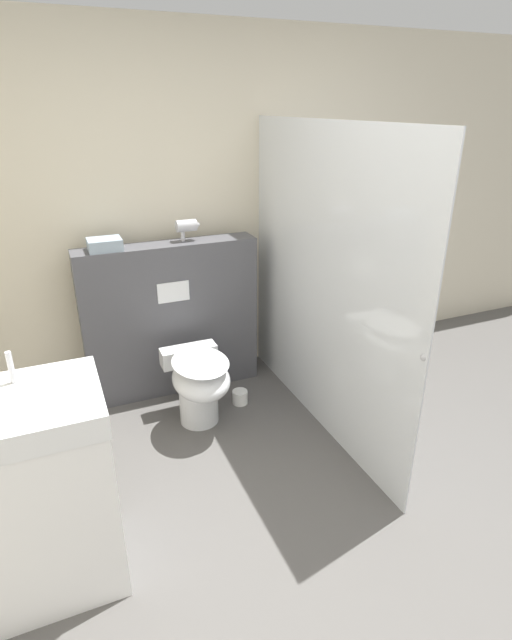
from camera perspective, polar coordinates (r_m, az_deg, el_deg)
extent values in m
plane|color=#565451|center=(2.69, 10.07, -24.56)|extent=(12.00, 12.00, 0.00)
cube|color=beige|center=(3.74, -5.89, 12.05)|extent=(8.00, 0.06, 2.50)
cube|color=#4C4C51|center=(3.64, -9.59, 0.09)|extent=(1.24, 0.21, 1.12)
cube|color=white|center=(3.45, -9.42, 3.17)|extent=(0.22, 0.01, 0.14)
cube|color=silver|center=(3.10, 7.54, 3.86)|extent=(0.01, 1.94, 1.91)
sphere|color=#B2B2B7|center=(2.42, 18.67, -4.05)|extent=(0.04, 0.04, 0.04)
cylinder|color=white|center=(3.40, -6.58, -8.89)|extent=(0.26, 0.26, 0.34)
ellipsoid|color=white|center=(3.23, -6.30, -6.70)|extent=(0.36, 0.47, 0.22)
ellipsoid|color=white|center=(3.17, -6.40, -4.80)|extent=(0.35, 0.46, 0.02)
cube|color=white|center=(3.45, -7.70, -3.99)|extent=(0.38, 0.13, 0.12)
cube|color=white|center=(2.45, -23.69, -18.73)|extent=(0.63, 0.50, 0.84)
cube|color=white|center=(2.18, -25.70, -9.37)|extent=(0.64, 0.51, 0.11)
cylinder|color=silver|center=(2.24, -26.21, -4.88)|extent=(0.02, 0.02, 0.14)
cylinder|color=#B7B7BC|center=(3.49, -7.99, 10.64)|extent=(0.14, 0.08, 0.08)
cone|color=#B7B7BC|center=(3.51, -6.65, 10.79)|extent=(0.03, 0.07, 0.07)
cylinder|color=#B7B7BC|center=(3.49, -8.37, 9.68)|extent=(0.03, 0.03, 0.10)
cube|color=#8C9EAD|center=(3.38, -16.91, 8.27)|extent=(0.21, 0.17, 0.08)
cylinder|color=white|center=(3.62, -1.84, -8.79)|extent=(0.11, 0.11, 0.10)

